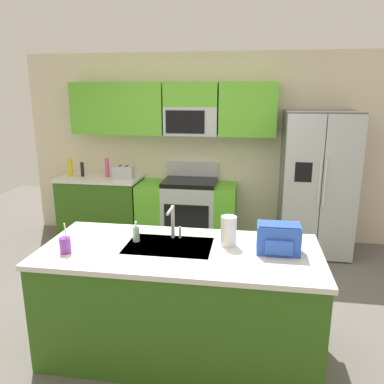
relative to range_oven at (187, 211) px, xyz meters
The scene contains 15 objects.
ground_plane 1.87m from the range_oven, 83.09° to the right, with size 9.00×9.00×0.00m, color #66605B.
kitchen_wall_unit 1.07m from the range_oven, 74.92° to the left, with size 5.20×0.43×2.60m.
back_counter 1.27m from the range_oven, behind, with size 1.16×0.63×0.90m.
range_oven is the anchor object (origin of this frame).
refrigerator 1.78m from the range_oven, ahead, with size 0.90×0.76×1.85m.
island_counter 2.39m from the range_oven, 81.78° to the right, with size 2.17×0.96×0.90m.
toaster 1.04m from the range_oven, behind, with size 0.28×0.16×0.18m.
pepper_mill 1.62m from the range_oven, behind, with size 0.05×0.05×0.20m, color black.
bottle_pink 1.30m from the range_oven, behind, with size 0.06×0.06×0.26m, color #EA4C93.
bottle_yellow 1.80m from the range_oven, behind, with size 0.07×0.07×0.25m, color yellow.
sink_faucet 2.28m from the range_oven, 83.49° to the right, with size 0.08×0.21×0.28m.
drink_cup_purple 2.67m from the range_oven, 100.95° to the right, with size 0.08×0.08×0.24m.
soap_dispenser 2.33m from the range_oven, 90.94° to the right, with size 0.06×0.06×0.17m.
paper_towel_roll 2.42m from the range_oven, 72.42° to the right, with size 0.12×0.12×0.24m, color white.
backpack 2.63m from the range_oven, 64.84° to the right, with size 0.32×0.22×0.23m.
Camera 1 is at (0.65, -3.30, 2.09)m, focal length 36.07 mm.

